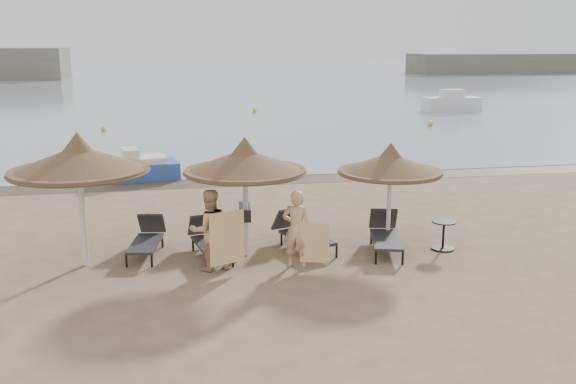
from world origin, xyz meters
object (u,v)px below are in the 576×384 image
palapa_center (245,162)px  pedal_boat (143,167)px  palapa_right (390,164)px  lounger_far_left (147,238)px  lounger_near_left (209,239)px  lounger_near_right (301,232)px  person_right (297,223)px  side_table (443,236)px  person_left (209,224)px  palapa_left (79,160)px  lounger_far_right (385,234)px

palapa_center → pedal_boat: (-2.66, 9.20, -1.81)m
palapa_center → palapa_right: 3.57m
lounger_far_left → pedal_boat: size_ratio=0.73×
lounger_near_left → lounger_near_right: 2.24m
palapa_center → person_right: bearing=-45.8°
side_table → person_right: person_right is taller
lounger_far_left → pedal_boat: pedal_boat is taller
lounger_near_right → pedal_boat: bearing=93.0°
lounger_far_left → lounger_near_left: 1.48m
person_right → person_left: bearing=16.6°
palapa_right → lounger_near_right: size_ratio=1.24×
palapa_center → lounger_near_left: palapa_center is taller
palapa_left → lounger_far_right: palapa_left is taller
person_left → lounger_near_right: bearing=-165.6°
lounger_near_left → pedal_boat: size_ratio=0.76×
palapa_left → pedal_boat: 9.48m
palapa_left → palapa_right: 7.20m
pedal_boat → palapa_right: bearing=-64.2°
palapa_center → lounger_near_right: 2.32m
palapa_center → side_table: 5.12m
palapa_right → lounger_near_left: palapa_right is taller
palapa_center → person_left: 1.70m
lounger_near_right → person_left: person_left is taller
person_right → pedal_boat: size_ratio=0.78×
lounger_far_right → side_table: 1.41m
lounger_near_right → person_left: (-2.27, -1.12, 0.65)m
lounger_near_left → lounger_near_right: (2.24, 0.11, 0.01)m
palapa_left → lounger_far_left: (1.34, 0.61, -2.02)m
palapa_left → side_table: 8.62m
person_right → palapa_center: bearing=-22.7°
palapa_right → person_left: 4.67m
side_table → lounger_far_left: bearing=171.5°
lounger_near_right → person_left: bearing=-175.3°
lounger_near_left → lounger_near_right: bearing=-7.7°
person_right → lounger_near_right: bearing=-82.6°
person_left → lounger_far_left: bearing=-57.2°
lounger_near_left → side_table: lounger_near_left is taller
palapa_left → person_right: bearing=-12.3°
palapa_left → lounger_far_left: palapa_left is taller
palapa_left → palapa_right: bearing=1.8°
lounger_far_left → person_right: size_ratio=0.95×
lounger_far_left → lounger_near_left: size_ratio=0.97×
palapa_right → side_table: 2.16m
person_right → lounger_far_left: bearing=-3.2°
person_right → lounger_near_left: bearing=-10.1°
lounger_near_left → lounger_far_right: 4.23m
palapa_right → palapa_left: bearing=-178.2°
lounger_far_right → person_right: person_right is taller
side_table → lounger_near_left: bearing=173.4°
side_table → pedal_boat: 12.16m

